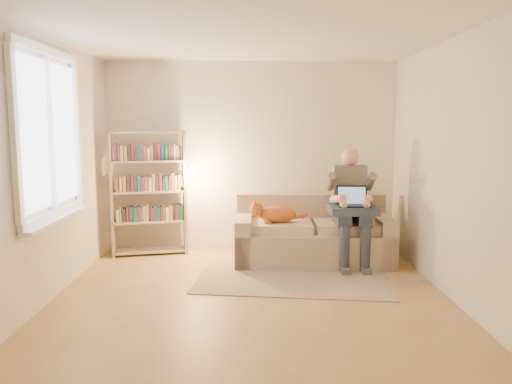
{
  "coord_description": "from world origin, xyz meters",
  "views": [
    {
      "loc": [
        0.01,
        -4.71,
        1.74
      ],
      "look_at": [
        0.05,
        1.0,
        0.97
      ],
      "focal_mm": 35.0,
      "sensor_mm": 36.0,
      "label": 1
    }
  ],
  "objects_px": {
    "cat": "(276,214)",
    "laptop": "(354,201)",
    "person": "(351,200)",
    "sofa": "(312,238)",
    "bookshelf": "(149,187)"
  },
  "relations": [
    {
      "from": "person",
      "to": "cat",
      "type": "xyz_separation_m",
      "value": [
        -0.93,
        0.04,
        -0.17
      ]
    },
    {
      "from": "bookshelf",
      "to": "laptop",
      "type": "bearing_deg",
      "value": -26.18
    },
    {
      "from": "sofa",
      "to": "laptop",
      "type": "xyz_separation_m",
      "value": [
        0.46,
        -0.29,
        0.52
      ]
    },
    {
      "from": "sofa",
      "to": "person",
      "type": "bearing_deg",
      "value": -18.54
    },
    {
      "from": "laptop",
      "to": "person",
      "type": "bearing_deg",
      "value": 94.21
    },
    {
      "from": "sofa",
      "to": "laptop",
      "type": "bearing_deg",
      "value": -31.88
    },
    {
      "from": "person",
      "to": "bookshelf",
      "type": "bearing_deg",
      "value": 169.41
    },
    {
      "from": "cat",
      "to": "laptop",
      "type": "xyz_separation_m",
      "value": [
        0.93,
        -0.17,
        0.19
      ]
    },
    {
      "from": "sofa",
      "to": "person",
      "type": "distance_m",
      "value": 0.7
    },
    {
      "from": "bookshelf",
      "to": "cat",
      "type": "bearing_deg",
      "value": -28.17
    },
    {
      "from": "person",
      "to": "bookshelf",
      "type": "height_order",
      "value": "bookshelf"
    },
    {
      "from": "laptop",
      "to": "cat",
      "type": "bearing_deg",
      "value": 170.26
    },
    {
      "from": "person",
      "to": "laptop",
      "type": "xyz_separation_m",
      "value": [
        0.01,
        -0.14,
        0.01
      ]
    },
    {
      "from": "bookshelf",
      "to": "sofa",
      "type": "bearing_deg",
      "value": -21.67
    },
    {
      "from": "person",
      "to": "cat",
      "type": "relative_size",
      "value": 2.07
    }
  ]
}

